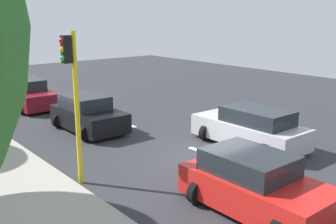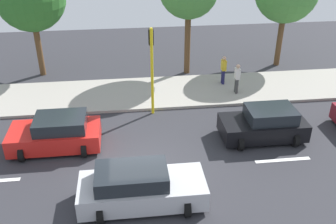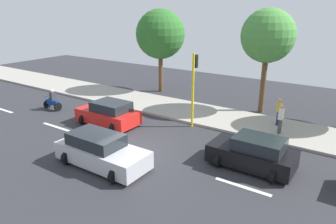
# 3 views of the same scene
# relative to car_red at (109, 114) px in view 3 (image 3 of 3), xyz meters

# --- Properties ---
(ground_plane) EXTENTS (40.00, 60.00, 0.10)m
(ground_plane) POSITION_rel_car_red_xyz_m (-2.14, -3.58, -0.76)
(ground_plane) COLOR #2D2D33
(sidewalk) EXTENTS (4.00, 60.00, 0.15)m
(sidewalk) POSITION_rel_car_red_xyz_m (4.86, -3.58, -0.64)
(sidewalk) COLOR #9E998E
(sidewalk) RESTS_ON ground
(lane_stripe_north) EXTENTS (0.20, 2.40, 0.01)m
(lane_stripe_north) POSITION_rel_car_red_xyz_m (-2.14, -9.58, -0.70)
(lane_stripe_north) COLOR white
(lane_stripe_north) RESTS_ON ground
(lane_stripe_mid) EXTENTS (0.20, 2.40, 0.01)m
(lane_stripe_mid) POSITION_rel_car_red_xyz_m (-2.14, -3.58, -0.70)
(lane_stripe_mid) COLOR white
(lane_stripe_mid) RESTS_ON ground
(lane_stripe_south) EXTENTS (0.20, 2.40, 0.01)m
(lane_stripe_south) POSITION_rel_car_red_xyz_m (-2.14, 2.42, -0.70)
(lane_stripe_south) COLOR white
(lane_stripe_south) RESTS_ON ground
(lane_stripe_far_south) EXTENTS (0.20, 2.40, 0.01)m
(lane_stripe_far_south) POSITION_rel_car_red_xyz_m (-2.14, 8.42, -0.70)
(lane_stripe_far_south) COLOR white
(lane_stripe_far_south) RESTS_ON ground
(car_red) EXTENTS (2.35, 3.91, 1.52)m
(car_red) POSITION_rel_car_red_xyz_m (0.00, 0.00, 0.00)
(car_red) COLOR red
(car_red) RESTS_ON ground
(car_black) EXTENTS (2.26, 3.82, 1.52)m
(car_black) POSITION_rel_car_red_xyz_m (-0.32, -9.32, -0.00)
(car_black) COLOR black
(car_black) RESTS_ON ground
(car_silver) EXTENTS (2.24, 4.51, 1.52)m
(car_silver) POSITION_rel_car_red_xyz_m (-4.04, -3.44, 0.00)
(car_silver) COLOR #B7B7BC
(car_silver) RESTS_ON ground
(motorcycle) EXTENTS (0.60, 1.30, 1.53)m
(motorcycle) POSITION_rel_car_red_xyz_m (-0.06, 5.47, -0.07)
(motorcycle) COLOR black
(motorcycle) RESTS_ON ground
(pedestrian_near_signal) EXTENTS (0.40, 0.24, 1.69)m
(pedestrian_near_signal) POSITION_rel_car_red_xyz_m (5.48, -8.83, 0.35)
(pedestrian_near_signal) COLOR #1E1E4C
(pedestrian_near_signal) RESTS_ON sidewalk
(pedestrian_by_tree) EXTENTS (0.40, 0.24, 1.69)m
(pedestrian_by_tree) POSITION_rel_car_red_xyz_m (4.18, -9.28, 0.35)
(pedestrian_by_tree) COLOR #3F3F3F
(pedestrian_by_tree) RESTS_ON sidewalk
(traffic_light_corner) EXTENTS (0.49, 0.24, 4.50)m
(traffic_light_corner) POSITION_rel_car_red_xyz_m (2.71, -4.45, 2.22)
(traffic_light_corner) COLOR yellow
(traffic_light_corner) RESTS_ON ground
(street_tree_south) EXTENTS (3.51, 3.51, 6.98)m
(street_tree_south) POSITION_rel_car_red_xyz_m (7.69, -7.04, 4.48)
(street_tree_south) COLOR brown
(street_tree_south) RESTS_ON ground
(street_tree_north) EXTENTS (4.06, 4.06, 6.89)m
(street_tree_north) POSITION_rel_car_red_xyz_m (8.44, 2.03, 4.13)
(street_tree_north) COLOR brown
(street_tree_north) RESTS_ON ground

